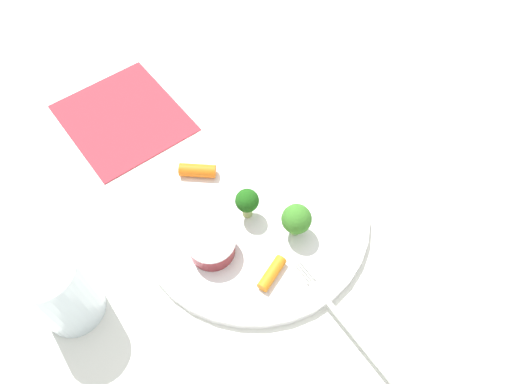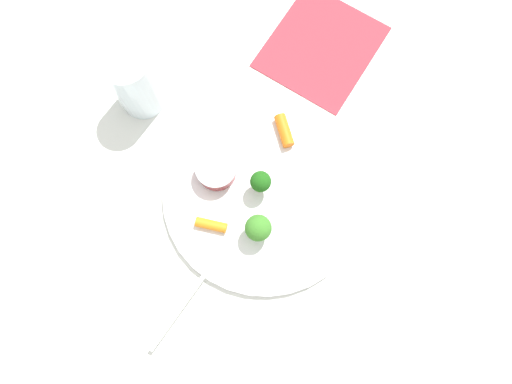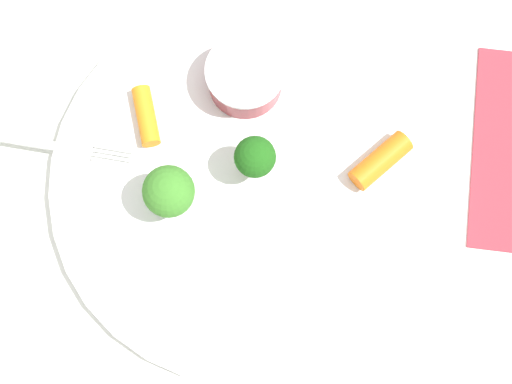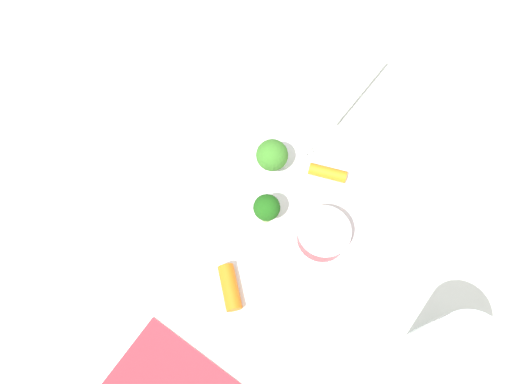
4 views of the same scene
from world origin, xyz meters
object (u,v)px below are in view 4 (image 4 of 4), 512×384
Objects in this scene: broccoli_floret_1 at (267,208)px; fork at (346,108)px; sauce_cup at (323,234)px; carrot_stick_0 at (230,287)px; drinking_glass at (451,355)px; broccoli_floret_0 at (274,156)px; carrot_stick_1 at (327,173)px; plate at (261,214)px.

broccoli_floret_1 reaches higher than fork.
sauce_cup is 0.12m from carrot_stick_0.
carrot_stick_0 is 0.44× the size of drinking_glass.
carrot_stick_1 is at bearing 92.28° from broccoli_floret_0.
fork is (-0.16, 0.08, 0.01)m from plate.
carrot_stick_0 is at bearing -8.95° from plate.
carrot_stick_0 is at bearing -6.52° from broccoli_floret_0.
drinking_glass is at bearing 60.26° from broccoli_floret_1.
plate is 6.03× the size of broccoli_floret_0.
carrot_stick_0 is at bearing -13.69° from broccoli_floret_1.
carrot_stick_1 is (-0.16, 0.08, -0.00)m from carrot_stick_0.
carrot_stick_1 is at bearing -142.10° from drinking_glass.
carrot_stick_0 is 0.27m from fork.
broccoli_floret_0 is at bearing -176.29° from broccoli_floret_1.
carrot_stick_0 is (0.15, -0.02, -0.02)m from broccoli_floret_0.
drinking_glass reaches higher than broccoli_floret_1.
fork is (-0.16, 0.07, -0.03)m from broccoli_floret_1.
carrot_stick_1 is at bearing -5.91° from fork.
fork is (-0.10, 0.01, -0.01)m from carrot_stick_1.
broccoli_floret_0 is at bearing -87.72° from carrot_stick_1.
carrot_stick_0 is 0.30× the size of fork.
broccoli_floret_1 is 0.09m from carrot_stick_0.
broccoli_floret_1 is at bearing -99.87° from sauce_cup.
broccoli_floret_0 is (-0.08, -0.07, 0.02)m from sauce_cup.
drinking_glass is (0.10, 0.14, 0.03)m from sauce_cup.
carrot_stick_0 is (0.09, -0.02, -0.02)m from broccoli_floret_1.
broccoli_floret_0 is 0.07m from carrot_stick_1.
carrot_stick_1 is 0.23m from drinking_glass.
broccoli_floret_1 reaches higher than carrot_stick_1.
drinking_glass reaches higher than carrot_stick_1.
sauce_cup is at bearing 76.89° from plate.
sauce_cup is 0.07m from broccoli_floret_1.
broccoli_floret_0 reaches higher than broccoli_floret_1.
fork is 1.46× the size of drinking_glass.
sauce_cup is (0.02, 0.07, 0.02)m from plate.
fork is (-0.25, 0.09, -0.01)m from carrot_stick_0.
sauce_cup is 1.20× the size of carrot_stick_0.
drinking_glass reaches higher than broccoli_floret_0.
broccoli_floret_0 reaches higher than sauce_cup.
broccoli_floret_0 is at bearing -36.92° from fork.
broccoli_floret_1 is (0.06, 0.00, 0.00)m from broccoli_floret_0.
sauce_cup is 0.10m from broccoli_floret_0.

